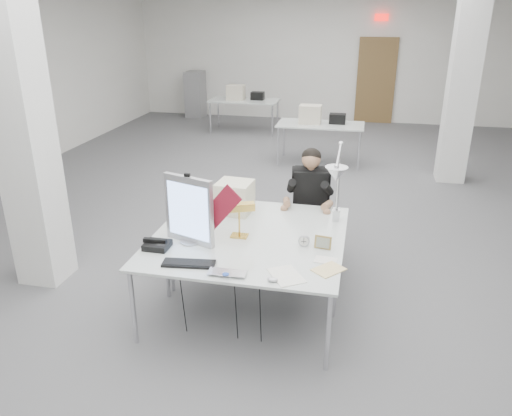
{
  "coord_description": "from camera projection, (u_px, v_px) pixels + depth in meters",
  "views": [
    {
      "loc": [
        0.99,
        -6.26,
        2.78
      ],
      "look_at": [
        0.06,
        -2.0,
        1.02
      ],
      "focal_mm": 35.0,
      "sensor_mm": 36.0,
      "label": 1
    }
  ],
  "objects": [
    {
      "name": "desk_main",
      "position": [
        238.0,
        258.0,
        4.36
      ],
      "size": [
        1.8,
        0.9,
        0.02
      ],
      "primitive_type": "cube",
      "color": "silver",
      "rests_on": "room_shell"
    },
    {
      "name": "monitor",
      "position": [
        189.0,
        210.0,
        4.51
      ],
      "size": [
        0.5,
        0.21,
        0.64
      ],
      "primitive_type": "cube",
      "rotation": [
        0.0,
        0.0,
        -0.33
      ],
      "color": "#AEAEB2",
      "rests_on": "desk_main"
    },
    {
      "name": "room_shell",
      "position": [
        290.0,
        98.0,
        6.38
      ],
      "size": [
        10.04,
        14.04,
        3.24
      ],
      "color": "#555557",
      "rests_on": "ground"
    },
    {
      "name": "keyboard",
      "position": [
        189.0,
        264.0,
        4.21
      ],
      "size": [
        0.46,
        0.2,
        0.02
      ],
      "primitive_type": "cube",
      "rotation": [
        0.0,
        0.0,
        0.12
      ],
      "color": "black",
      "rests_on": "desk_main"
    },
    {
      "name": "architect_lamp",
      "position": [
        337.0,
        187.0,
        4.7
      ],
      "size": [
        0.44,
        0.74,
        0.9
      ],
      "primitive_type": null,
      "rotation": [
        0.0,
        0.0,
        -0.3
      ],
      "color": "silver",
      "rests_on": "desk_second"
    },
    {
      "name": "paper_stack_a",
      "position": [
        286.0,
        276.0,
        4.04
      ],
      "size": [
        0.36,
        0.39,
        0.01
      ],
      "primitive_type": "cube",
      "rotation": [
        0.0,
        0.0,
        0.58
      ],
      "color": "white",
      "rests_on": "desk_main"
    },
    {
      "name": "desk_phone",
      "position": [
        157.0,
        245.0,
        4.5
      ],
      "size": [
        0.22,
        0.2,
        0.06
      ],
      "primitive_type": "cube",
      "rotation": [
        0.0,
        0.0,
        -0.01
      ],
      "color": "black",
      "rests_on": "desk_main"
    },
    {
      "name": "seated_person",
      "position": [
        310.0,
        187.0,
        5.62
      ],
      "size": [
        0.63,
        0.74,
        1.0
      ],
      "primitive_type": null,
      "rotation": [
        0.0,
        0.0,
        0.15
      ],
      "color": "black",
      "rests_on": "office_chair"
    },
    {
      "name": "laptop",
      "position": [
        226.0,
        276.0,
        4.01
      ],
      "size": [
        0.32,
        0.21,
        0.03
      ],
      "primitive_type": "imported",
      "rotation": [
        0.0,
        0.0,
        0.03
      ],
      "color": "#BBBBC0",
      "rests_on": "desk_main"
    },
    {
      "name": "bg_desk_b",
      "position": [
        244.0,
        101.0,
        11.69
      ],
      "size": [
        1.6,
        0.8,
        0.02
      ],
      "primitive_type": "cube",
      "color": "silver",
      "rests_on": "room_shell"
    },
    {
      "name": "office_chair",
      "position": [
        309.0,
        219.0,
        5.82
      ],
      "size": [
        0.54,
        0.54,
        0.97
      ],
      "primitive_type": null,
      "rotation": [
        0.0,
        0.0,
        0.15
      ],
      "color": "black",
      "rests_on": "room_shell"
    },
    {
      "name": "bg_desk_a",
      "position": [
        321.0,
        125.0,
        9.3
      ],
      "size": [
        1.6,
        0.8,
        0.02
      ],
      "primitive_type": "cube",
      "color": "silver",
      "rests_on": "room_shell"
    },
    {
      "name": "beige_monitor",
      "position": [
        235.0,
        197.0,
        5.24
      ],
      "size": [
        0.38,
        0.36,
        0.33
      ],
      "primitive_type": "cube",
      "rotation": [
        0.0,
        0.0,
        -0.09
      ],
      "color": "beige",
      "rests_on": "desk_second"
    },
    {
      "name": "desk_clock",
      "position": [
        304.0,
        241.0,
        4.53
      ],
      "size": [
        0.11,
        0.04,
        0.1
      ],
      "primitive_type": "cylinder",
      "rotation": [
        1.57,
        0.0,
        0.08
      ],
      "color": "#ACADB1",
      "rests_on": "desk_main"
    },
    {
      "name": "bankers_lamp",
      "position": [
        239.0,
        219.0,
        4.66
      ],
      "size": [
        0.35,
        0.25,
        0.37
      ],
      "primitive_type": null,
      "rotation": [
        0.0,
        0.0,
        0.4
      ],
      "color": "gold",
      "rests_on": "desk_main"
    },
    {
      "name": "mouse",
      "position": [
        273.0,
        280.0,
        3.95
      ],
      "size": [
        0.1,
        0.07,
        0.03
      ],
      "primitive_type": "ellipsoid",
      "rotation": [
        0.0,
        0.0,
        0.22
      ],
      "color": "#BABBBF",
      "rests_on": "desk_main"
    },
    {
      "name": "filing_cabinet",
      "position": [
        195.0,
        94.0,
        13.4
      ],
      "size": [
        0.45,
        0.55,
        1.2
      ],
      "primitive_type": "cube",
      "color": "gray",
      "rests_on": "room_shell"
    },
    {
      "name": "pennant",
      "position": [
        220.0,
        208.0,
        4.39
      ],
      "size": [
        0.42,
        0.1,
        0.46
      ],
      "primitive_type": "cube",
      "rotation": [
        0.0,
        -0.87,
        -0.21
      ],
      "color": "maroon",
      "rests_on": "monitor"
    },
    {
      "name": "desk_second",
      "position": [
        259.0,
        218.0,
        5.18
      ],
      "size": [
        1.8,
        0.9,
        0.02
      ],
      "primitive_type": "cube",
      "color": "silver",
      "rests_on": "room_shell"
    },
    {
      "name": "picture_frame_left",
      "position": [
        175.0,
        230.0,
        4.75
      ],
      "size": [
        0.13,
        0.04,
        0.1
      ],
      "primitive_type": "cube",
      "rotation": [
        -0.21,
        0.0,
        0.09
      ],
      "color": "#AD804A",
      "rests_on": "desk_main"
    },
    {
      "name": "paper_stack_b",
      "position": [
        329.0,
        270.0,
        4.13
      ],
      "size": [
        0.31,
        0.31,
        0.01
      ],
      "primitive_type": "cube",
      "rotation": [
        0.0,
        0.0,
        -0.71
      ],
      "color": "#F2D590",
      "rests_on": "desk_main"
    },
    {
      "name": "picture_frame_right",
      "position": [
        323.0,
        242.0,
        4.48
      ],
      "size": [
        0.16,
        0.06,
        0.12
      ],
      "primitive_type": "cube",
      "rotation": [
        -0.21,
        0.0,
        -0.14
      ],
      "color": "#A08345",
      "rests_on": "desk_main"
    },
    {
      "name": "paper_stack_c",
      "position": [
        326.0,
        260.0,
        4.29
      ],
      "size": [
        0.2,
        0.15,
        0.01
      ],
      "primitive_type": "cube",
      "rotation": [
        0.0,
        0.0,
        -0.08
      ],
      "color": "white",
      "rests_on": "desk_main"
    }
  ]
}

